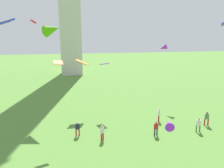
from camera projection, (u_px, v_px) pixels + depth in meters
name	position (u px, v px, depth m)	size (l,w,h in m)	color
person_0	(156.00, 128.00, 22.44)	(0.47, 0.37, 1.58)	#1E2333
person_1	(77.00, 128.00, 22.40)	(0.47, 0.34, 1.55)	red
person_2	(102.00, 132.00, 21.41)	(0.46, 0.49, 1.65)	red
person_3	(159.00, 114.00, 26.05)	(0.42, 0.50, 1.67)	red
person_4	(207.00, 118.00, 24.91)	(0.51, 0.45, 1.70)	red
person_5	(198.00, 124.00, 23.29)	(0.49, 0.35, 1.61)	#51754C
kite_flying_1	(82.00, 62.00, 28.68)	(1.90, 1.61, 0.75)	#BF7D24
kite_flying_2	(33.00, 22.00, 25.99)	(0.66, 1.13, 0.60)	red
kite_flying_3	(163.00, 48.00, 32.30)	(1.39, 1.41, 1.07)	purple
kite_flying_4	(58.00, 63.00, 21.57)	(1.09, 0.86, 0.49)	#C54E13
kite_flying_5	(52.00, 30.00, 27.36)	(2.86, 2.46, 1.97)	#4DB60D
kite_flying_6	(104.00, 64.00, 28.40)	(1.27, 1.50, 0.36)	#6F10BA
kite_flying_8	(169.00, 124.00, 16.42)	(1.02, 1.25, 0.82)	#9822EF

